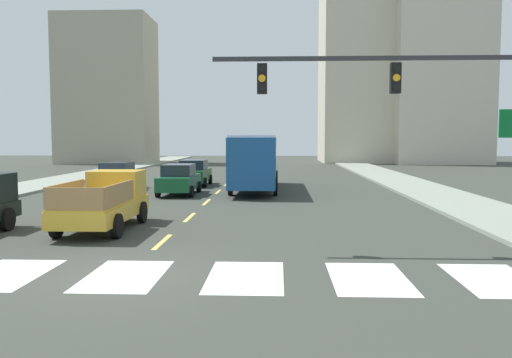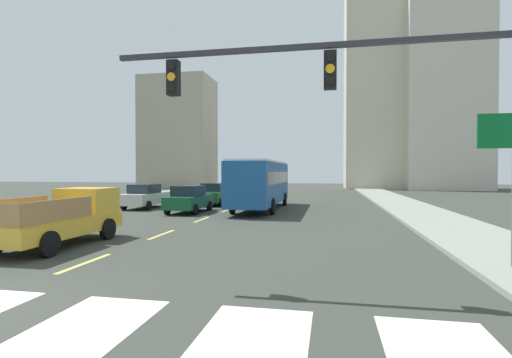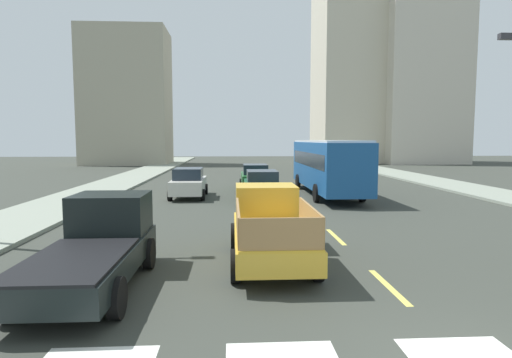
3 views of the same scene
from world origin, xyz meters
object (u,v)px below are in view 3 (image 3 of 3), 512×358
Objects in this scene: city_bus at (327,163)px; sedan_near_left at (255,177)px; pickup_stakebed at (269,226)px; sedan_mid at (189,183)px; sedan_far at (262,186)px; pickup_dark at (97,245)px.

city_bus is 5.23m from sedan_near_left.
pickup_stakebed is at bearing -92.28° from sedan_near_left.
sedan_mid and sedan_near_left have the same top height.
sedan_far is at bearing -25.66° from sedan_mid.
pickup_dark is 18.89m from sedan_near_left.
sedan_far is at bearing 86.89° from pickup_stakebed.
pickup_stakebed is 16.47m from sedan_near_left.
sedan_mid is (0.63, 14.79, -0.06)m from pickup_dark.
sedan_mid is (-4.12, 2.12, 0.00)m from sedan_far.
sedan_near_left is (4.06, 3.51, 0.00)m from sedan_mid.
sedan_near_left is at bearing 144.98° from city_bus.
city_bus is at bearing 70.66° from pickup_stakebed.
sedan_near_left is at bearing 88.93° from sedan_far.
pickup_dark is 1.18× the size of sedan_mid.
city_bus is (8.90, 15.40, 1.03)m from pickup_dark.
sedan_mid is at bearing 151.08° from sedan_far.
sedan_mid is at bearing -139.73° from sedan_near_left.
pickup_stakebed is 1.18× the size of sedan_mid.
sedan_near_left is at bearing 42.43° from sedan_mid.
city_bus reaches higher than sedan_near_left.
pickup_stakebed is 10.84m from sedan_far.
pickup_stakebed is 0.48× the size of city_bus.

